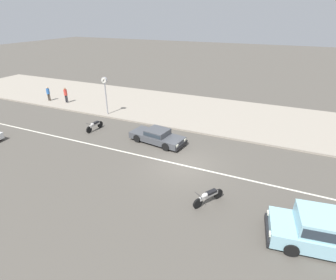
{
  "coord_description": "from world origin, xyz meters",
  "views": [
    {
      "loc": [
        5.06,
        -13.75,
        8.89
      ],
      "look_at": [
        -1.75,
        1.54,
        0.8
      ],
      "focal_mm": 28.0,
      "sensor_mm": 36.0,
      "label": 1
    }
  ],
  "objects_px": {
    "pedestrian_mid_kerb": "(66,94)",
    "sedan_dark_grey_1": "(157,136)",
    "pedestrian_near_clock": "(48,93)",
    "minivan_pale_blue_3": "(330,231)",
    "motorcycle_1": "(94,125)",
    "street_clock": "(105,88)",
    "motorcycle_0": "(208,196)"
  },
  "relations": [
    {
      "from": "minivan_pale_blue_3",
      "to": "pedestrian_mid_kerb",
      "type": "height_order",
      "value": "pedestrian_mid_kerb"
    },
    {
      "from": "street_clock",
      "to": "pedestrian_mid_kerb",
      "type": "xyz_separation_m",
      "value": [
        -6.22,
        1.18,
        -1.61
      ]
    },
    {
      "from": "pedestrian_mid_kerb",
      "to": "sedan_dark_grey_1",
      "type": "bearing_deg",
      "value": -18.94
    },
    {
      "from": "minivan_pale_blue_3",
      "to": "motorcycle_1",
      "type": "bearing_deg",
      "value": 160.36
    },
    {
      "from": "minivan_pale_blue_3",
      "to": "pedestrian_near_clock",
      "type": "distance_m",
      "value": 28.31
    },
    {
      "from": "street_clock",
      "to": "motorcycle_1",
      "type": "bearing_deg",
      "value": -71.66
    },
    {
      "from": "minivan_pale_blue_3",
      "to": "sedan_dark_grey_1",
      "type": "bearing_deg",
      "value": 150.95
    },
    {
      "from": "street_clock",
      "to": "motorcycle_0",
      "type": "bearing_deg",
      "value": -34.82
    },
    {
      "from": "motorcycle_0",
      "to": "motorcycle_1",
      "type": "xyz_separation_m",
      "value": [
        -11.4,
        5.29,
        -0.0
      ]
    },
    {
      "from": "pedestrian_near_clock",
      "to": "pedestrian_mid_kerb",
      "type": "bearing_deg",
      "value": 6.34
    },
    {
      "from": "street_clock",
      "to": "pedestrian_near_clock",
      "type": "xyz_separation_m",
      "value": [
        -8.49,
        0.93,
        -1.67
      ]
    },
    {
      "from": "motorcycle_1",
      "to": "pedestrian_near_clock",
      "type": "distance_m",
      "value": 10.58
    },
    {
      "from": "motorcycle_1",
      "to": "pedestrian_near_clock",
      "type": "relative_size",
      "value": 1.22
    },
    {
      "from": "minivan_pale_blue_3",
      "to": "pedestrian_near_clock",
      "type": "bearing_deg",
      "value": 158.62
    },
    {
      "from": "motorcycle_1",
      "to": "street_clock",
      "type": "height_order",
      "value": "street_clock"
    },
    {
      "from": "street_clock",
      "to": "minivan_pale_blue_3",
      "type": "bearing_deg",
      "value": -27.73
    },
    {
      "from": "motorcycle_1",
      "to": "pedestrian_near_clock",
      "type": "height_order",
      "value": "pedestrian_near_clock"
    },
    {
      "from": "street_clock",
      "to": "pedestrian_near_clock",
      "type": "distance_m",
      "value": 8.71
    },
    {
      "from": "sedan_dark_grey_1",
      "to": "motorcycle_1",
      "type": "relative_size",
      "value": 2.38
    },
    {
      "from": "sedan_dark_grey_1",
      "to": "pedestrian_near_clock",
      "type": "distance_m",
      "value": 16.08
    },
    {
      "from": "sedan_dark_grey_1",
      "to": "minivan_pale_blue_3",
      "type": "xyz_separation_m",
      "value": [
        10.87,
        -6.04,
        0.31
      ]
    },
    {
      "from": "minivan_pale_blue_3",
      "to": "motorcycle_0",
      "type": "height_order",
      "value": "minivan_pale_blue_3"
    },
    {
      "from": "motorcycle_0",
      "to": "street_clock",
      "type": "xyz_separation_m",
      "value": [
        -12.53,
        8.71,
        2.29
      ]
    },
    {
      "from": "minivan_pale_blue_3",
      "to": "pedestrian_near_clock",
      "type": "relative_size",
      "value": 3.06
    },
    {
      "from": "sedan_dark_grey_1",
      "to": "pedestrian_near_clock",
      "type": "xyz_separation_m",
      "value": [
        -15.49,
        4.28,
        0.51
      ]
    },
    {
      "from": "sedan_dark_grey_1",
      "to": "minivan_pale_blue_3",
      "type": "bearing_deg",
      "value": -29.05
    },
    {
      "from": "motorcycle_1",
      "to": "street_clock",
      "type": "distance_m",
      "value": 4.27
    },
    {
      "from": "pedestrian_near_clock",
      "to": "minivan_pale_blue_3",
      "type": "bearing_deg",
      "value": -21.38
    },
    {
      "from": "motorcycle_0",
      "to": "street_clock",
      "type": "relative_size",
      "value": 0.48
    },
    {
      "from": "pedestrian_near_clock",
      "to": "pedestrian_mid_kerb",
      "type": "distance_m",
      "value": 2.29
    },
    {
      "from": "motorcycle_1",
      "to": "pedestrian_mid_kerb",
      "type": "distance_m",
      "value": 8.7
    },
    {
      "from": "sedan_dark_grey_1",
      "to": "minivan_pale_blue_3",
      "type": "relative_size",
      "value": 0.95
    }
  ]
}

